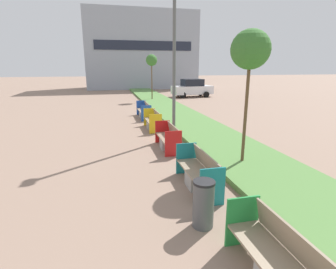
% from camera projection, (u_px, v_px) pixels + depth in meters
% --- Properties ---
extents(planter_grass_strip, '(2.80, 120.00, 0.18)m').
position_uv_depth(planter_grass_strip, '(212.00, 136.00, 11.80)').
color(planter_grass_strip, '#568442').
rests_on(planter_grass_strip, ground).
extents(building_backdrop, '(15.55, 6.49, 10.59)m').
position_uv_depth(building_backdrop, '(141.00, 51.00, 38.03)').
color(building_backdrop, '#939EAD').
rests_on(building_backdrop, ground).
extents(bench_teal_frame, '(0.65, 2.06, 0.94)m').
position_uv_depth(bench_teal_frame, '(199.00, 174.00, 6.96)').
color(bench_teal_frame, '#9E9B96').
rests_on(bench_teal_frame, ground).
extents(bench_red_frame, '(0.65, 1.91, 0.94)m').
position_uv_depth(bench_red_frame, '(168.00, 140.00, 10.26)').
color(bench_red_frame, '#9E9B96').
rests_on(bench_red_frame, ground).
extents(bench_yellow_frame, '(0.65, 1.89, 0.94)m').
position_uv_depth(bench_yellow_frame, '(153.00, 122.00, 13.49)').
color(bench_yellow_frame, '#9E9B96').
rests_on(bench_yellow_frame, ground).
extents(bench_blue_frame, '(0.65, 2.32, 0.94)m').
position_uv_depth(bench_blue_frame, '(144.00, 112.00, 16.47)').
color(bench_blue_frame, '#9E9B96').
rests_on(bench_blue_frame, ground).
extents(litter_bin, '(0.44, 0.44, 0.99)m').
position_uv_depth(litter_bin, '(203.00, 204.00, 5.22)').
color(litter_bin, '#4C4F51').
rests_on(litter_bin, ground).
extents(street_lamp_post, '(0.24, 0.44, 7.27)m').
position_uv_depth(street_lamp_post, '(174.00, 45.00, 10.91)').
color(street_lamp_post, '#56595B').
rests_on(street_lamp_post, ground).
extents(sapling_tree_near, '(1.17, 1.17, 4.21)m').
position_uv_depth(sapling_tree_near, '(250.00, 51.00, 7.67)').
color(sapling_tree_near, brown).
rests_on(sapling_tree_near, ground).
extents(sapling_tree_far, '(1.03, 1.03, 4.20)m').
position_uv_depth(sapling_tree_far, '(152.00, 61.00, 23.73)').
color(sapling_tree_far, brown).
rests_on(sapling_tree_far, ground).
extents(parked_car_distant, '(4.35, 2.16, 1.86)m').
position_uv_depth(parked_car_distant, '(192.00, 88.00, 27.61)').
color(parked_car_distant, silver).
rests_on(parked_car_distant, ground).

